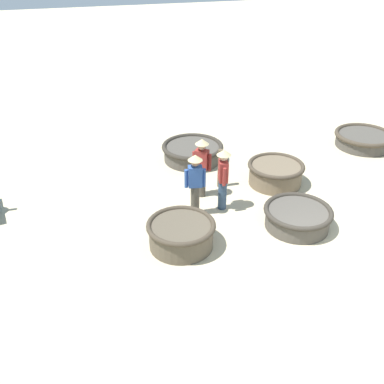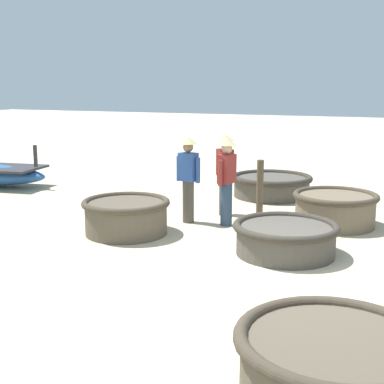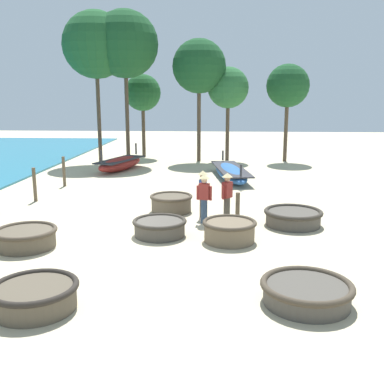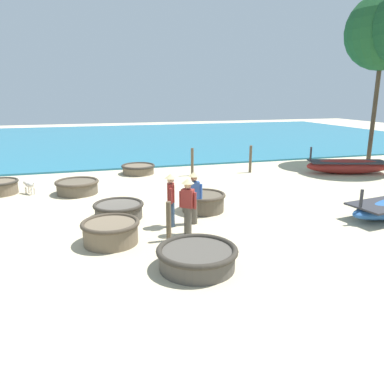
{
  "view_description": "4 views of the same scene",
  "coord_description": "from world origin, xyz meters",
  "px_view_note": "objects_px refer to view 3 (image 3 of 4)",
  "views": [
    {
      "loc": [
        -6.54,
        5.02,
        6.27
      ],
      "look_at": [
        2.49,
        2.34,
        0.77
      ],
      "focal_mm": 42.0,
      "sensor_mm": 36.0,
      "label": 1
    },
    {
      "loc": [
        -6.56,
        -1.88,
        2.62
      ],
      "look_at": [
        1.55,
        1.64,
        0.85
      ],
      "focal_mm": 50.0,
      "sensor_mm": 36.0,
      "label": 2
    },
    {
      "loc": [
        3.23,
        -13.14,
        4.24
      ],
      "look_at": [
        2.26,
        2.73,
        0.79
      ],
      "focal_mm": 42.0,
      "sensor_mm": 36.0,
      "label": 3
    },
    {
      "loc": [
        13.4,
        -1.04,
        3.99
      ],
      "look_at": [
        2.44,
        2.21,
        0.97
      ],
      "focal_mm": 35.0,
      "sensor_mm": 36.0,
      "label": 4
    }
  ],
  "objects_px": {
    "coracle_front_right": "(35,295)",
    "fisherman_hauling": "(227,194)",
    "tree_center": "(96,45)",
    "fisherman_standing_right": "(203,191)",
    "tree_right_mid": "(199,67)",
    "mooring_post_mid_beach": "(238,210)",
    "long_boat_white_hull": "(231,172)",
    "tree_rightmost": "(288,86)",
    "coracle_upturned": "(307,292)",
    "long_boat_green_hull": "(120,164)",
    "mooring_post_shoreline": "(64,171)",
    "mooring_post_inland": "(35,185)",
    "tree_left_mid": "(228,88)",
    "coracle_beside_post": "(171,203)",
    "coracle_nearest": "(229,230)",
    "tree_tall_back": "(125,44)",
    "coracle_front_left": "(293,217)",
    "coracle_far_right": "(160,227)",
    "fisherman_standing_left": "(204,195)",
    "coracle_center": "(26,237)"
  },
  "relations": [
    {
      "from": "coracle_front_right",
      "to": "fisherman_hauling",
      "type": "relative_size",
      "value": 1.05
    },
    {
      "from": "tree_center",
      "to": "fisherman_standing_right",
      "type": "bearing_deg",
      "value": -61.19
    },
    {
      "from": "tree_center",
      "to": "tree_right_mid",
      "type": "distance_m",
      "value": 6.44
    },
    {
      "from": "fisherman_standing_right",
      "to": "mooring_post_mid_beach",
      "type": "distance_m",
      "value": 1.65
    },
    {
      "from": "fisherman_standing_right",
      "to": "tree_center",
      "type": "distance_m",
      "value": 15.84
    },
    {
      "from": "long_boat_white_hull",
      "to": "tree_rightmost",
      "type": "xyz_separation_m",
      "value": [
        3.65,
        6.39,
        4.44
      ]
    },
    {
      "from": "coracle_upturned",
      "to": "long_boat_green_hull",
      "type": "xyz_separation_m",
      "value": [
        -7.49,
        16.37,
        0.13
      ]
    },
    {
      "from": "mooring_post_shoreline",
      "to": "mooring_post_inland",
      "type": "bearing_deg",
      "value": -92.47
    },
    {
      "from": "coracle_upturned",
      "to": "mooring_post_shoreline",
      "type": "xyz_separation_m",
      "value": [
        -9.14,
        11.69,
        0.44
      ]
    },
    {
      "from": "fisherman_hauling",
      "to": "tree_left_mid",
      "type": "distance_m",
      "value": 15.18
    },
    {
      "from": "fisherman_hauling",
      "to": "tree_left_mid",
      "type": "xyz_separation_m",
      "value": [
        0.24,
        14.72,
        3.7
      ]
    },
    {
      "from": "coracle_beside_post",
      "to": "coracle_nearest",
      "type": "bearing_deg",
      "value": -58.13
    },
    {
      "from": "coracle_front_right",
      "to": "tree_rightmost",
      "type": "bearing_deg",
      "value": 69.45
    },
    {
      "from": "long_boat_green_hull",
      "to": "tree_tall_back",
      "type": "relative_size",
      "value": 0.47
    },
    {
      "from": "long_boat_white_hull",
      "to": "long_boat_green_hull",
      "type": "bearing_deg",
      "value": 160.51
    },
    {
      "from": "mooring_post_shoreline",
      "to": "tree_center",
      "type": "bearing_deg",
      "value": 92.07
    },
    {
      "from": "coracle_front_right",
      "to": "mooring_post_shoreline",
      "type": "bearing_deg",
      "value": 106.48
    },
    {
      "from": "coracle_front_left",
      "to": "tree_tall_back",
      "type": "relative_size",
      "value": 0.21
    },
    {
      "from": "coracle_front_right",
      "to": "coracle_front_left",
      "type": "height_order",
      "value": "coracle_front_right"
    },
    {
      "from": "coracle_front_left",
      "to": "tree_left_mid",
      "type": "bearing_deg",
      "value": 97.35
    },
    {
      "from": "coracle_upturned",
      "to": "mooring_post_inland",
      "type": "relative_size",
      "value": 1.39
    },
    {
      "from": "tree_left_mid",
      "to": "tree_right_mid",
      "type": "relative_size",
      "value": 0.78
    },
    {
      "from": "tree_center",
      "to": "coracle_front_left",
      "type": "bearing_deg",
      "value": -53.54
    },
    {
      "from": "long_boat_green_hull",
      "to": "mooring_post_mid_beach",
      "type": "relative_size",
      "value": 3.82
    },
    {
      "from": "coracle_far_right",
      "to": "tree_right_mid",
      "type": "bearing_deg",
      "value": 88.33
    },
    {
      "from": "coracle_beside_post",
      "to": "tree_tall_back",
      "type": "xyz_separation_m",
      "value": [
        -4.07,
        12.26,
        6.9
      ]
    },
    {
      "from": "coracle_front_right",
      "to": "coracle_far_right",
      "type": "xyz_separation_m",
      "value": [
        1.87,
        4.97,
        -0.02
      ]
    },
    {
      "from": "coracle_front_right",
      "to": "tree_right_mid",
      "type": "xyz_separation_m",
      "value": [
        2.34,
        20.92,
        5.67
      ]
    },
    {
      "from": "fisherman_standing_left",
      "to": "tree_left_mid",
      "type": "height_order",
      "value": "tree_left_mid"
    },
    {
      "from": "coracle_center",
      "to": "tree_tall_back",
      "type": "relative_size",
      "value": 0.19
    },
    {
      "from": "coracle_nearest",
      "to": "tree_right_mid",
      "type": "relative_size",
      "value": 0.21
    },
    {
      "from": "coracle_far_right",
      "to": "mooring_post_inland",
      "type": "distance_m",
      "value": 7.04
    },
    {
      "from": "coracle_center",
      "to": "long_boat_green_hull",
      "type": "xyz_separation_m",
      "value": [
        -0.21,
        13.3,
        0.09
      ]
    },
    {
      "from": "coracle_far_right",
      "to": "tree_tall_back",
      "type": "relative_size",
      "value": 0.18
    },
    {
      "from": "coracle_upturned",
      "to": "tree_rightmost",
      "type": "bearing_deg",
      "value": 83.29
    },
    {
      "from": "coracle_nearest",
      "to": "mooring_post_inland",
      "type": "relative_size",
      "value": 1.16
    },
    {
      "from": "mooring_post_mid_beach",
      "to": "coracle_nearest",
      "type": "bearing_deg",
      "value": -100.59
    },
    {
      "from": "coracle_nearest",
      "to": "long_boat_green_hull",
      "type": "bearing_deg",
      "value": 115.7
    },
    {
      "from": "mooring_post_inland",
      "to": "tree_right_mid",
      "type": "height_order",
      "value": "tree_right_mid"
    },
    {
      "from": "coracle_front_right",
      "to": "fisherman_standing_right",
      "type": "relative_size",
      "value": 1.05
    },
    {
      "from": "coracle_nearest",
      "to": "mooring_post_shoreline",
      "type": "relative_size",
      "value": 1.13
    },
    {
      "from": "fisherman_hauling",
      "to": "coracle_far_right",
      "type": "bearing_deg",
      "value": -139.43
    },
    {
      "from": "mooring_post_shoreline",
      "to": "mooring_post_mid_beach",
      "type": "bearing_deg",
      "value": -37.95
    },
    {
      "from": "fisherman_standing_right",
      "to": "mooring_post_mid_beach",
      "type": "relative_size",
      "value": 1.47
    },
    {
      "from": "coracle_upturned",
      "to": "coracle_nearest",
      "type": "distance_m",
      "value": 4.23
    },
    {
      "from": "coracle_front_left",
      "to": "tree_right_mid",
      "type": "relative_size",
      "value": 0.25
    },
    {
      "from": "tree_rightmost",
      "to": "tree_tall_back",
      "type": "bearing_deg",
      "value": -174.33
    },
    {
      "from": "coracle_front_right",
      "to": "tree_center",
      "type": "relative_size",
      "value": 0.19
    },
    {
      "from": "coracle_center",
      "to": "fisherman_standing_right",
      "type": "bearing_deg",
      "value": 35.92
    },
    {
      "from": "coracle_beside_post",
      "to": "tree_right_mid",
      "type": "distance_m",
      "value": 14.22
    }
  ]
}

